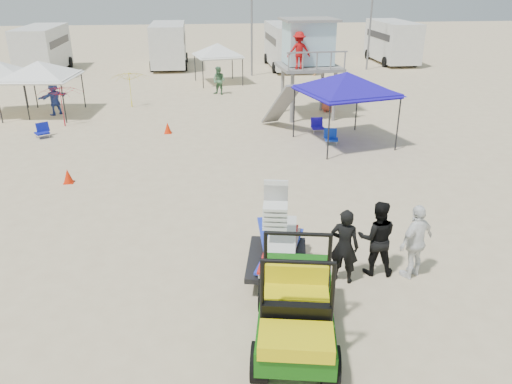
{
  "coord_description": "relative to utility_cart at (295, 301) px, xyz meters",
  "views": [
    {
      "loc": [
        -0.9,
        -9.03,
        6.54
      ],
      "look_at": [
        0.5,
        3.0,
        1.3
      ],
      "focal_mm": 35.0,
      "sensor_mm": 36.0,
      "label": 1
    }
  ],
  "objects": [
    {
      "name": "umbrella_b",
      "position": [
        -5.21,
        19.82,
        -0.02
      ],
      "size": [
        2.98,
        2.98,
        1.92
      ],
      "primitive_type": "imported",
      "rotation": [
        0.0,
        0.0,
        0.73
      ],
      "color": "yellow",
      "rests_on": "ground"
    },
    {
      "name": "canopy_white_a",
      "position": [
        -9.44,
        18.66,
        1.59
      ],
      "size": [
        3.56,
        3.56,
        3.12
      ],
      "color": "black",
      "rests_on": "ground"
    },
    {
      "name": "man_right",
      "position": [
        3.22,
        2.04,
        -0.07
      ],
      "size": [
        1.16,
        0.92,
        1.84
      ],
      "primitive_type": "imported",
      "rotation": [
        0.0,
        0.0,
        3.65
      ],
      "color": "white",
      "rests_on": "ground"
    },
    {
      "name": "ground",
      "position": [
        -0.72,
        1.46,
        -0.98
      ],
      "size": [
        140.0,
        140.0,
        0.0
      ],
      "primitive_type": "plane",
      "color": "beige",
      "rests_on": "ground"
    },
    {
      "name": "light_pole_left",
      "position": [
        2.28,
        28.46,
        3.02
      ],
      "size": [
        0.14,
        0.14,
        8.0
      ],
      "primitive_type": "cylinder",
      "color": "slate",
      "rests_on": "ground"
    },
    {
      "name": "cone_far",
      "position": [
        -3.07,
        14.6,
        -0.73
      ],
      "size": [
        0.34,
        0.34,
        0.5
      ],
      "primitive_type": "cone",
      "color": "red",
      "rests_on": "ground"
    },
    {
      "name": "man_left",
      "position": [
        1.52,
        2.04,
        -0.07
      ],
      "size": [
        0.79,
        0.69,
        1.82
      ],
      "primitive_type": "imported",
      "rotation": [
        0.0,
        0.0,
        2.66
      ],
      "color": "black",
      "rests_on": "ground"
    },
    {
      "name": "umbrella_a",
      "position": [
        -7.97,
        16.29,
        -0.02
      ],
      "size": [
        2.32,
        2.36,
        1.93
      ],
      "primitive_type": "imported",
      "rotation": [
        0.0,
        0.0,
        0.11
      ],
      "color": "red",
      "rests_on": "ground"
    },
    {
      "name": "canopy_blue",
      "position": [
        4.39,
        12.21,
        1.88
      ],
      "size": [
        4.0,
        4.0,
        3.42
      ],
      "color": "black",
      "rests_on": "ground"
    },
    {
      "name": "canopy_white_c",
      "position": [
        -0.23,
        25.92,
        1.46
      ],
      "size": [
        3.23,
        3.23,
        2.99
      ],
      "color": "black",
      "rests_on": "ground"
    },
    {
      "name": "cone_near",
      "position": [
        -6.2,
        8.99,
        -0.73
      ],
      "size": [
        0.34,
        0.34,
        0.5
      ],
      "primitive_type": "cone",
      "color": "red",
      "rests_on": "ground"
    },
    {
      "name": "rv_far_left",
      "position": [
        -12.72,
        31.45,
        0.82
      ],
      "size": [
        2.64,
        6.8,
        3.25
      ],
      "color": "silver",
      "rests_on": "ground"
    },
    {
      "name": "rv_far_right",
      "position": [
        14.28,
        32.95,
        0.82
      ],
      "size": [
        2.64,
        6.6,
        3.25
      ],
      "color": "silver",
      "rests_on": "ground"
    },
    {
      "name": "beach_chair_b",
      "position": [
        3.89,
        12.24,
        -0.67
      ],
      "size": [
        0.64,
        0.69,
        0.64
      ],
      "color": "#1039B7",
      "rests_on": "ground"
    },
    {
      "name": "lifeguard_tower",
      "position": [
        3.75,
        16.98,
        2.44
      ],
      "size": [
        3.02,
        3.02,
        4.6
      ],
      "color": "gray",
      "rests_on": "ground"
    },
    {
      "name": "utility_cart",
      "position": [
        0.0,
        0.0,
        0.0
      ],
      "size": [
        1.88,
        2.99,
        2.11
      ],
      "color": "#11530D",
      "rests_on": "ground"
    },
    {
      "name": "beach_chair_c",
      "position": [
        3.72,
        14.03,
        -0.67
      ],
      "size": [
        0.55,
        0.59,
        0.64
      ],
      "color": "#2210B1",
      "rests_on": "ground"
    },
    {
      "name": "man_mid",
      "position": [
        2.37,
        2.29,
        -0.05
      ],
      "size": [
        1.03,
        0.88,
        1.86
      ],
      "primitive_type": "imported",
      "rotation": [
        0.0,
        0.0,
        2.93
      ],
      "color": "black",
      "rests_on": "ground"
    },
    {
      "name": "rv_mid_left",
      "position": [
        -3.72,
        32.95,
        0.82
      ],
      "size": [
        2.65,
        6.5,
        3.25
      ],
      "color": "silver",
      "rests_on": "ground"
    },
    {
      "name": "light_pole_right",
      "position": [
        11.28,
        29.96,
        3.02
      ],
      "size": [
        0.14,
        0.14,
        8.0
      ],
      "primitive_type": "cylinder",
      "color": "slate",
      "rests_on": "ground"
    },
    {
      "name": "distant_beachgoers",
      "position": [
        -1.29,
        20.29,
        -0.12
      ],
      "size": [
        16.69,
        11.07,
        1.86
      ],
      "color": "#C04B36",
      "rests_on": "ground"
    },
    {
      "name": "beach_chair_a",
      "position": [
        -8.53,
        14.64,
        -0.67
      ],
      "size": [
        0.73,
        0.82,
        0.64
      ],
      "color": "#0D1695",
      "rests_on": "ground"
    },
    {
      "name": "surf_trailer",
      "position": [
        0.01,
        2.34,
        -0.12
      ],
      "size": [
        1.69,
        2.6,
        2.13
      ],
      "color": "black",
      "rests_on": "ground"
    },
    {
      "name": "rv_mid_right",
      "position": [
        5.28,
        31.45,
        0.82
      ],
      "size": [
        2.64,
        7.0,
        3.25
      ],
      "color": "silver",
      "rests_on": "ground"
    }
  ]
}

